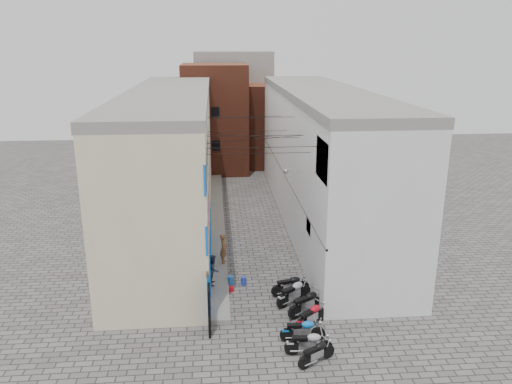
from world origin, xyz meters
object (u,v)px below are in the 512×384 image
object	(u,v)px
motorcycle_a	(317,352)
water_jug_far	(231,280)
motorcycle_d	(312,315)
water_jug_near	(244,281)
motorcycle_f	(294,291)
motorcycle_b	(309,342)
person_a	(224,248)
motorcycle_e	(307,302)
red_crate	(230,289)
person_b	(213,269)
motorcycle_c	(303,329)
motorcycle_g	(291,284)

from	to	relation	value
motorcycle_a	water_jug_far	size ratio (longest dim) A/B	3.68
motorcycle_d	water_jug_far	bearing A→B (deg)	-177.91
water_jug_far	water_jug_near	bearing A→B (deg)	-9.29
water_jug_far	motorcycle_f	bearing A→B (deg)	-35.86
motorcycle_b	water_jug_near	xyz separation A→B (m)	(-2.21, 6.11, -0.33)
motorcycle_b	person_a	world-z (taller)	person_a
motorcycle_e	water_jug_near	size ratio (longest dim) A/B	4.72
water_jug_near	red_crate	size ratio (longest dim) A/B	1.21
motorcycle_f	water_jug_far	xyz separation A→B (m)	(-2.93, 2.12, -0.37)
person_b	water_jug_near	size ratio (longest dim) A/B	3.40
motorcycle_d	water_jug_near	xyz separation A→B (m)	(-2.72, 4.09, -0.34)
red_crate	motorcycle_f	bearing A→B (deg)	-25.21
person_b	red_crate	size ratio (longest dim) A/B	4.11
person_b	person_a	bearing A→B (deg)	-6.44
motorcycle_e	person_a	distance (m)	6.51
motorcycle_e	red_crate	distance (m)	4.26
motorcycle_c	motorcycle_e	xyz separation A→B (m)	(0.58, 2.10, 0.07)
motorcycle_d	motorcycle_f	world-z (taller)	motorcycle_f
motorcycle_f	water_jug_near	xyz separation A→B (m)	(-2.27, 2.01, -0.38)
motorcycle_b	red_crate	distance (m)	6.26
red_crate	motorcycle_c	bearing A→B (deg)	-57.77
motorcycle_b	motorcycle_d	size ratio (longest dim) A/B	0.99
motorcycle_b	motorcycle_f	distance (m)	4.10
motorcycle_a	person_a	bearing A→B (deg)	171.28
motorcycle_a	water_jug_far	world-z (taller)	motorcycle_a
motorcycle_a	motorcycle_e	world-z (taller)	motorcycle_e
motorcycle_b	water_jug_far	xyz separation A→B (m)	(-2.87, 6.21, -0.32)
motorcycle_e	water_jug_near	bearing A→B (deg)	-168.67
water_jug_near	motorcycle_g	bearing A→B (deg)	-28.40
motorcycle_a	motorcycle_d	size ratio (longest dim) A/B	0.90
motorcycle_e	red_crate	xyz separation A→B (m)	(-3.45, 2.45, -0.50)
water_jug_far	person_b	bearing A→B (deg)	-161.50
motorcycle_d	motorcycle_f	size ratio (longest dim) A/B	0.93
motorcycle_a	motorcycle_b	world-z (taller)	motorcycle_b
person_a	motorcycle_f	bearing A→B (deg)	-138.91
motorcycle_b	person_b	world-z (taller)	person_b
motorcycle_g	red_crate	bearing A→B (deg)	-114.74
motorcycle_a	motorcycle_e	distance (m)	3.66
motorcycle_b	water_jug_far	distance (m)	6.85
motorcycle_e	motorcycle_c	bearing A→B (deg)	-45.82
person_a	water_jug_far	bearing A→B (deg)	-168.06
motorcycle_b	water_jug_near	world-z (taller)	motorcycle_b
red_crate	motorcycle_a	bearing A→B (deg)	-62.72
motorcycle_b	water_jug_far	world-z (taller)	motorcycle_b
motorcycle_c	motorcycle_e	size ratio (longest dim) A/B	0.89
motorcycle_c	motorcycle_f	world-z (taller)	motorcycle_f
motorcycle_g	red_crate	world-z (taller)	motorcycle_g
water_jug_far	motorcycle_a	bearing A→B (deg)	-65.69
red_crate	person_b	bearing A→B (deg)	152.68
motorcycle_e	motorcycle_f	distance (m)	1.14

